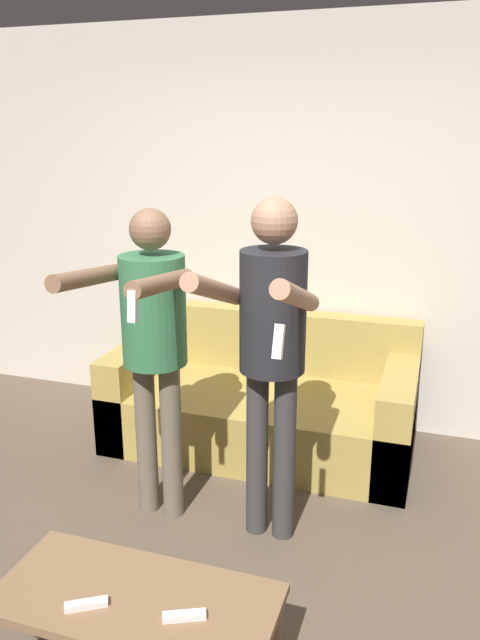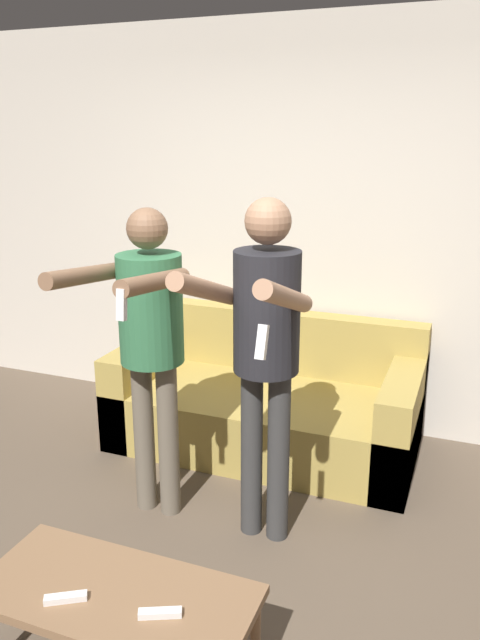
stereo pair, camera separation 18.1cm
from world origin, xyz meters
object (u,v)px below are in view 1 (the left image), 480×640
remote_far (184,616)px  person_standing_right (271,336)px  remote_near (86,604)px  couch (263,404)px  person_standing_left (152,332)px  coffee_table (135,605)px

remote_far → person_standing_right: bearing=89.6°
person_standing_right → remote_near: person_standing_right is taller
remote_near → person_standing_right: bearing=72.3°
remote_near → remote_far: (0.35, 0.06, 0.00)m
remote_far → couch: bearing=98.4°
person_standing_left → coffee_table: person_standing_left is taller
person_standing_right → remote_far: bearing=-90.4°
couch → person_standing_right: (0.31, -0.97, 0.81)m
person_standing_left → remote_far: size_ratio=10.86×
remote_near → remote_far: bearing=9.2°
person_standing_left → coffee_table: (0.39, -1.02, -0.69)m
person_standing_left → person_standing_right: bearing=-0.3°
remote_near → remote_far: size_ratio=0.97×
person_standing_right → coffee_table: (-0.22, -1.02, -0.73)m
person_standing_left → person_standing_right: person_standing_right is taller
coffee_table → remote_near: remote_near is taller
coffee_table → remote_far: size_ratio=6.82×
remote_near → couch: bearing=88.6°
coffee_table → remote_far: bearing=-12.2°
coffee_table → person_standing_right: bearing=77.8°
remote_near → remote_far: 0.35m
person_standing_right → remote_far: person_standing_right is taller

